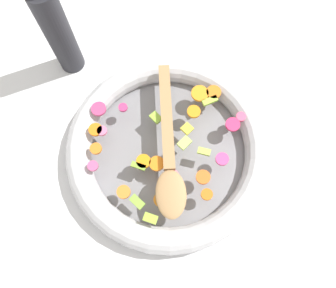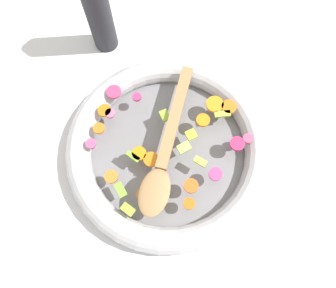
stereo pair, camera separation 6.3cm
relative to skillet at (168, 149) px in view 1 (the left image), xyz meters
The scene contains 5 objects.
ground_plane 0.02m from the skillet, ahead, with size 4.00×4.00×0.00m, color silver.
skillet is the anchor object (origin of this frame).
chopped_vegetables 0.03m from the skillet, 26.53° to the right, with size 0.28×0.33×0.01m.
wooden_spoon 0.05m from the skillet, 20.56° to the right, with size 0.30×0.14×0.01m.
pepper_mill 0.32m from the skillet, 158.11° to the right, with size 0.05×0.05×0.25m.
Camera 1 is at (0.19, -0.08, 0.64)m, focal length 35.00 mm.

